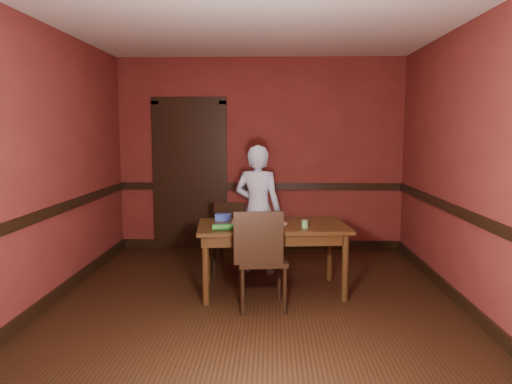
# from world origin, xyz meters

# --- Properties ---
(floor) EXTENTS (4.00, 4.50, 0.01)m
(floor) POSITION_xyz_m (0.00, 0.00, 0.00)
(floor) COLOR black
(floor) RESTS_ON ground
(ceiling) EXTENTS (4.00, 4.50, 0.01)m
(ceiling) POSITION_xyz_m (0.00, 0.00, 2.70)
(ceiling) COLOR silver
(ceiling) RESTS_ON ground
(wall_back) EXTENTS (4.00, 0.02, 2.70)m
(wall_back) POSITION_xyz_m (0.00, 2.25, 1.35)
(wall_back) COLOR maroon
(wall_back) RESTS_ON ground
(wall_front) EXTENTS (4.00, 0.02, 2.70)m
(wall_front) POSITION_xyz_m (0.00, -2.25, 1.35)
(wall_front) COLOR maroon
(wall_front) RESTS_ON ground
(wall_left) EXTENTS (0.02, 4.50, 2.70)m
(wall_left) POSITION_xyz_m (-2.00, 0.00, 1.35)
(wall_left) COLOR maroon
(wall_left) RESTS_ON ground
(wall_right) EXTENTS (0.02, 4.50, 2.70)m
(wall_right) POSITION_xyz_m (2.00, 0.00, 1.35)
(wall_right) COLOR maroon
(wall_right) RESTS_ON ground
(dado_back) EXTENTS (4.00, 0.03, 0.10)m
(dado_back) POSITION_xyz_m (0.00, 2.23, 0.90)
(dado_back) COLOR black
(dado_back) RESTS_ON ground
(dado_left) EXTENTS (0.03, 4.50, 0.10)m
(dado_left) POSITION_xyz_m (-1.99, 0.00, 0.90)
(dado_left) COLOR black
(dado_left) RESTS_ON ground
(dado_right) EXTENTS (0.03, 4.50, 0.10)m
(dado_right) POSITION_xyz_m (1.99, 0.00, 0.90)
(dado_right) COLOR black
(dado_right) RESTS_ON ground
(baseboard_back) EXTENTS (4.00, 0.03, 0.12)m
(baseboard_back) POSITION_xyz_m (0.00, 2.23, 0.06)
(baseboard_back) COLOR black
(baseboard_back) RESTS_ON ground
(baseboard_left) EXTENTS (0.03, 4.50, 0.12)m
(baseboard_left) POSITION_xyz_m (-1.99, 0.00, 0.06)
(baseboard_left) COLOR black
(baseboard_left) RESTS_ON ground
(baseboard_right) EXTENTS (0.03, 4.50, 0.12)m
(baseboard_right) POSITION_xyz_m (1.99, 0.00, 0.06)
(baseboard_right) COLOR black
(baseboard_right) RESTS_ON ground
(door) EXTENTS (1.05, 0.07, 2.20)m
(door) POSITION_xyz_m (-1.00, 2.22, 1.09)
(door) COLOR black
(door) RESTS_ON ground
(dining_table) EXTENTS (1.62, 1.02, 0.72)m
(dining_table) POSITION_xyz_m (0.17, 0.30, 0.36)
(dining_table) COLOR #34200D
(dining_table) RESTS_ON floor
(chair_far) EXTENTS (0.44, 0.44, 0.82)m
(chair_far) POSITION_xyz_m (-0.32, 0.98, 0.41)
(chair_far) COLOR black
(chair_far) RESTS_ON floor
(chair_near) EXTENTS (0.50, 0.50, 0.96)m
(chair_near) POSITION_xyz_m (0.07, -0.18, 0.48)
(chair_near) COLOR black
(chair_near) RESTS_ON floor
(person) EXTENTS (0.63, 0.50, 1.52)m
(person) POSITION_xyz_m (-0.00, 1.01, 0.76)
(person) COLOR #ACBED6
(person) RESTS_ON floor
(sandwich_plate) EXTENTS (0.25, 0.25, 0.06)m
(sandwich_plate) POSITION_xyz_m (0.20, 0.28, 0.74)
(sandwich_plate) COLOR white
(sandwich_plate) RESTS_ON dining_table
(sauce_jar) EXTENTS (0.07, 0.07, 0.08)m
(sauce_jar) POSITION_xyz_m (0.50, 0.12, 0.76)
(sauce_jar) COLOR #58964A
(sauce_jar) RESTS_ON dining_table
(cheese_saucer) EXTENTS (0.16, 0.16, 0.05)m
(cheese_saucer) POSITION_xyz_m (-0.18, 0.36, 0.74)
(cheese_saucer) COLOR white
(cheese_saucer) RESTS_ON dining_table
(food_tub) EXTENTS (0.18, 0.13, 0.07)m
(food_tub) POSITION_xyz_m (-0.36, 0.51, 0.75)
(food_tub) COLOR #3350BA
(food_tub) RESTS_ON dining_table
(wrapped_veg) EXTENTS (0.24, 0.11, 0.07)m
(wrapped_veg) POSITION_xyz_m (-0.30, -0.04, 0.75)
(wrapped_veg) COLOR #1A5519
(wrapped_veg) RESTS_ON dining_table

